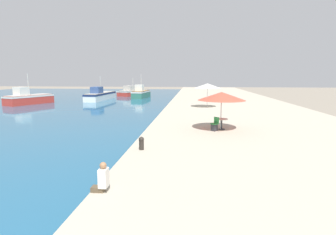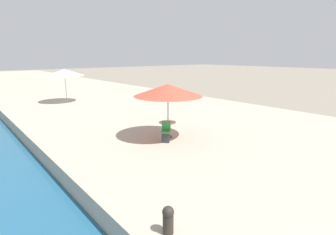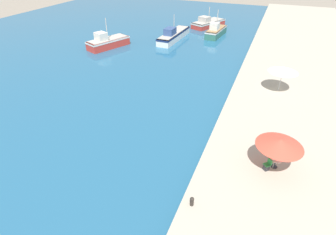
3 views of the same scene
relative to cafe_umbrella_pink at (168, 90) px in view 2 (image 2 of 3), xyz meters
The scene contains 6 objects.
quay_promenade 21.77m from the cafe_umbrella_pink, 82.21° to the left, with size 16.00×90.00×0.69m.
cafe_umbrella_pink is the anchor object (origin of this frame).
cafe_umbrella_white 12.82m from the cafe_umbrella_pink, 91.09° to the left, with size 3.08×3.08×2.75m.
cafe_table 1.76m from the cafe_umbrella_pink, 58.97° to the left, with size 0.80×0.80×0.74m.
cafe_chair_left 2.04m from the cafe_umbrella_pink, 140.07° to the right, with size 0.59×0.59×0.91m.
mooring_bollard 7.11m from the cafe_umbrella_pink, 129.98° to the right, with size 0.26×0.26×0.65m.
Camera 2 is at (-2.56, 6.50, 4.52)m, focal length 28.00 mm.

